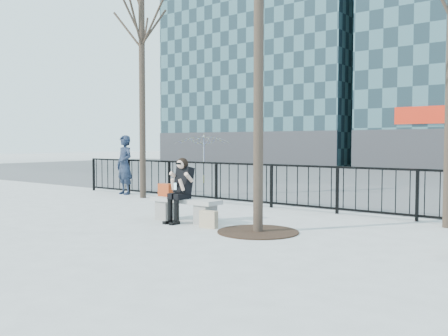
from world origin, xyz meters
The scene contains 12 objects.
ground centered at (0.00, 0.00, 0.00)m, with size 120.00×120.00×0.00m, color #9C9C97.
street_surface centered at (0.00, 15.00, 0.00)m, with size 60.00×23.00×0.01m, color #474747.
railing centered at (0.00, 3.00, 0.55)m, with size 14.00×0.06×1.10m.
building_left centered at (-15.00, 27.00, 11.30)m, with size 16.20×10.20×22.60m.
tree_left centered at (-4.00, 2.50, 4.86)m, with size 2.80×2.80×6.50m.
tree_grate centered at (1.90, -0.10, 0.01)m, with size 1.50×1.50×0.02m, color black.
bench_main centered at (0.00, 0.00, 0.30)m, with size 1.65×0.46×0.49m.
seated_woman centered at (0.00, -0.16, 0.67)m, with size 0.50×0.64×1.34m.
handbag centered at (-0.59, 0.02, 0.63)m, with size 0.33×0.16×0.27m, color #A93814.
shopping_bag centered at (0.89, -0.30, 0.17)m, with size 0.36×0.13×0.34m, color beige.
standing_man centered at (-5.17, 2.80, 0.94)m, with size 0.68×0.45×1.87m, color black.
vendor_umbrella centered at (-5.97, 7.53, 1.00)m, with size 2.17×2.22×1.99m, color yellow.
Camera 1 is at (7.01, -7.63, 1.66)m, focal length 40.00 mm.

